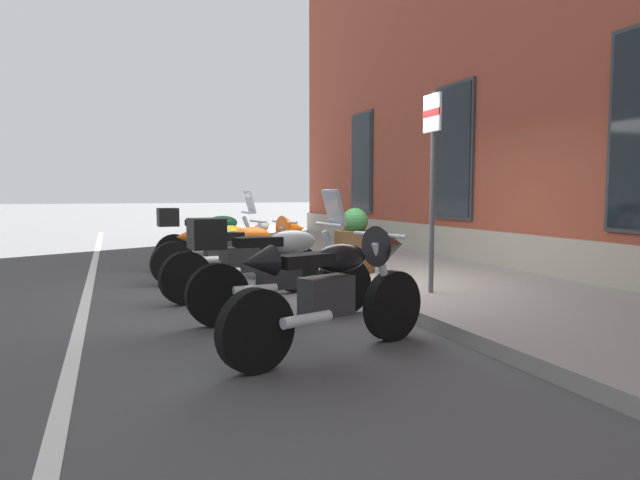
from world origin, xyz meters
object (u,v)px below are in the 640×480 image
motorcycle_black_sport (339,286)px  barrel_planter (355,245)px  motorcycle_yellow_naked (224,251)px  parking_sign (432,164)px  motorcycle_orange_sport (250,254)px  motorcycle_green_touring (210,238)px  motorcycle_silver_touring (274,267)px

motorcycle_black_sport → barrel_planter: 3.92m
motorcycle_black_sport → motorcycle_yellow_naked: bearing=-177.6°
motorcycle_black_sport → parking_sign: bearing=130.5°
motorcycle_orange_sport → motorcycle_black_sport: motorcycle_black_sport is taller
motorcycle_black_sport → barrel_planter: (-3.53, 1.70, -0.02)m
motorcycle_green_touring → motorcycle_black_sport: (5.34, 0.18, -0.00)m
parking_sign → motorcycle_yellow_naked: bearing=-141.6°
motorcycle_yellow_naked → barrel_planter: size_ratio=2.20×
motorcycle_orange_sport → motorcycle_green_touring: bearing=-178.4°
motorcycle_orange_sport → motorcycle_silver_touring: bearing=-3.4°
motorcycle_orange_sport → motorcycle_silver_touring: 1.38m
motorcycle_yellow_naked → parking_sign: (2.53, 2.01, 1.21)m
motorcycle_yellow_naked → motorcycle_silver_touring: motorcycle_silver_touring is taller
motorcycle_orange_sport → barrel_planter: size_ratio=2.22×
motorcycle_green_touring → parking_sign: 4.42m
motorcycle_orange_sport → parking_sign: (1.15, 1.94, 1.12)m
motorcycle_orange_sport → parking_sign: bearing=59.3°
motorcycle_green_touring → motorcycle_yellow_naked: (1.24, 0.00, -0.10)m
motorcycle_green_touring → motorcycle_black_sport: size_ratio=1.02×
motorcycle_yellow_naked → motorcycle_silver_touring: size_ratio=1.04×
motorcycle_black_sport → motorcycle_green_touring: bearing=-178.1°
motorcycle_yellow_naked → motorcycle_orange_sport: bearing=2.9°
motorcycle_green_touring → motorcycle_orange_sport: 2.63m
motorcycle_black_sport → barrel_planter: bearing=154.2°
motorcycle_silver_touring → barrel_planter: motorcycle_silver_touring is taller
motorcycle_silver_touring → barrel_planter: (-2.19, 1.89, -0.03)m
motorcycle_black_sport → barrel_planter: size_ratio=2.09×
motorcycle_yellow_naked → parking_sign: bearing=38.4°
motorcycle_silver_touring → parking_sign: 2.32m
motorcycle_green_touring → barrel_planter: motorcycle_green_touring is taller
barrel_planter → parking_sign: bearing=3.9°
motorcycle_orange_sport → motorcycle_yellow_naked: bearing=-177.1°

